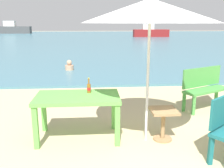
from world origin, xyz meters
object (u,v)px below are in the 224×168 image
Objects in this scene: boat_barge at (13,29)px; bench_green_right at (204,86)px; picnic_table_green at (78,102)px; boat_tanker at (150,32)px; side_table_wood at (163,120)px; beer_bottle_amber at (89,87)px; patio_umbrella at (150,11)px; swimmer_person at (69,66)px.

bench_green_right is at bearing -67.97° from boat_barge.
boat_barge is (-13.95, 42.77, 0.22)m from picnic_table_green.
bench_green_right is 0.26× the size of boat_tanker.
boat_tanker is at bearing 77.57° from side_table_wood.
picnic_table_green is 5.28× the size of beer_bottle_amber.
boat_barge is at bearing 112.03° from bench_green_right.
patio_umbrella is (0.95, -0.34, 1.26)m from beer_bottle_amber.
patio_umbrella is 1.79m from side_table_wood.
patio_umbrella is 45.54m from boat_barge.
swimmer_person is at bearing 96.56° from picnic_table_green.
patio_umbrella is at bearing -102.95° from boat_tanker.
boat_tanker is at bearing -29.84° from boat_barge.
swimmer_person is at bearing 108.88° from side_table_wood.
side_table_wood is at bearing -71.12° from swimmer_person.
picnic_table_green is 1.47m from side_table_wood.
beer_bottle_amber reaches higher than side_table_wood.
bench_green_right is at bearing 47.75° from side_table_wood.
swimmer_person is at bearing 126.72° from bench_green_right.
boat_tanker is (5.30, 28.78, 0.16)m from bench_green_right.
boat_tanker reaches higher than picnic_table_green.
patio_umbrella reaches higher than boat_barge.
side_table_wood reaches higher than swimmer_person.
beer_bottle_amber is 0.06× the size of boat_tanker.
patio_umbrella reaches higher than beer_bottle_amber.
patio_umbrella is at bearing -8.51° from picnic_table_green.
boat_tanker reaches higher than beer_bottle_amber.
picnic_table_green is 6.09m from swimmer_person.
side_table_wood is 31.03m from boat_tanker.
swimmer_person is at bearing -70.16° from boat_barge.
boat_tanker is 25.43m from boat_barge.
picnic_table_green is at bearing -154.56° from bench_green_right.
patio_umbrella is at bearing -19.61° from beer_bottle_amber.
bench_green_right is (2.62, 1.17, -0.31)m from beer_bottle_amber.
patio_umbrella is 6.74m from swimmer_person.
picnic_table_green is at bearing -71.94° from boat_barge.
picnic_table_green is 31.19m from boat_tanker.
bench_green_right is 0.20× the size of boat_barge.
side_table_wood is (1.24, -0.35, -0.50)m from beer_bottle_amber.
bench_green_right is (2.81, 1.34, -0.11)m from picnic_table_green.
picnic_table_green is 1.87m from patio_umbrella.
patio_umbrella reaches higher than boat_tanker.
boat_barge reaches higher than beer_bottle_amber.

